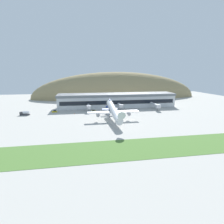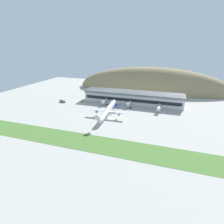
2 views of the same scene
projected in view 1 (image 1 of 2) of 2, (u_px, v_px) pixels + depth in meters
ground_plane at (119, 121)px, 117.06m from camera, size 347.99×347.99×0.00m
grass_strip_foreground at (139, 148)px, 74.80m from camera, size 313.19×20.98×0.08m
hill_backdrop at (117, 97)px, 232.74m from camera, size 217.10×54.99×66.51m
terminal_building at (117, 99)px, 166.73m from camera, size 110.31×20.00×12.65m
jetway_0 at (89, 107)px, 147.00m from camera, size 3.38×12.66×5.43m
jetway_1 at (120, 105)px, 152.07m from camera, size 3.38×11.49×5.43m
jetway_2 at (155, 105)px, 154.22m from camera, size 3.38×17.15×5.43m
cargo_airplane at (114, 111)px, 117.00m from camera, size 35.22×48.70×10.77m
service_car_0 at (94, 111)px, 145.50m from camera, size 3.76×1.94×1.56m
service_car_1 at (125, 111)px, 147.21m from camera, size 4.41×1.74×1.55m
service_car_2 at (55, 111)px, 143.81m from camera, size 4.01×2.04×1.63m
service_car_3 at (110, 111)px, 144.78m from camera, size 4.07×1.90×1.58m
fuel_truck at (25, 113)px, 133.27m from camera, size 7.14×2.87×3.20m
traffic_cone_0 at (74, 114)px, 137.53m from camera, size 0.52×0.52×0.58m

